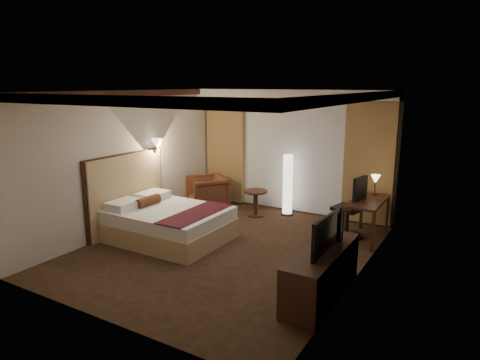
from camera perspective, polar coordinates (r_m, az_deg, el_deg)
The scene contains 21 objects.
floor at distance 7.59m, azimuth -1.56°, elevation -9.08°, with size 4.50×5.50×0.01m, color black.
ceiling at distance 7.05m, azimuth -1.69°, elevation 11.76°, with size 4.50×5.50×0.01m, color white.
back_wall at distance 9.60m, azimuth 7.18°, elevation 3.82°, with size 4.50×0.02×2.70m, color beige.
left_wall at distance 8.59m, azimuth -14.44°, elevation 2.48°, with size 0.02×5.50×2.70m, color beige.
right_wall at distance 6.32m, azimuth 15.92°, elevation -1.20°, with size 0.02×5.50×2.70m, color beige.
crown_molding at distance 7.05m, azimuth -1.69°, elevation 11.27°, with size 4.50×5.50×0.12m, color black, non-canonical shape.
soffit at distance 9.26m, azimuth 6.76°, elevation 11.28°, with size 4.50×0.50×0.20m, color white.
curtain_sheer at distance 9.54m, azimuth 6.97°, elevation 3.17°, with size 2.48×0.04×2.45m, color silver.
curtain_left_drape at distance 10.28m, azimuth -1.89°, elevation 3.94°, with size 1.00×0.14×2.45m, color #A2774A.
curtain_right_drape at distance 8.95m, azimuth 16.82°, elevation 2.08°, with size 1.00×0.14×2.45m, color #A2774A.
wall_sconce at distance 8.89m, azimuth -10.98°, elevation 4.74°, with size 0.24×0.24×0.24m, color white, non-canonical shape.
bed at distance 8.01m, azimuth -9.40°, elevation -5.80°, with size 2.04×1.59×0.60m, color white, non-canonical shape.
headboard at distance 8.56m, azimuth -14.80°, elevation -1.69°, with size 0.12×1.89×1.50m, color tan, non-canonical shape.
armchair at distance 9.74m, azimuth -4.34°, elevation -1.53°, with size 0.83×0.78×0.85m, color #432014.
side_table at distance 9.31m, azimuth 2.10°, elevation -3.10°, with size 0.51×0.51×0.56m, color black, non-canonical shape.
floor_lamp at distance 9.33m, azimuth 6.38°, elevation -0.64°, with size 0.28×0.28×1.35m, color white, non-canonical shape.
desk at distance 8.23m, azimuth 16.55°, elevation -5.09°, with size 0.55×1.24×0.75m, color black, non-canonical shape.
desk_lamp at distance 8.53m, azimuth 17.56°, elevation -0.74°, with size 0.18×0.18×0.34m, color #FFD899, non-canonical shape.
office_chair at distance 8.21m, azimuth 14.21°, elevation -3.40°, with size 0.57×0.57×1.19m, color black, non-canonical shape.
dresser at distance 5.96m, azimuth 10.82°, elevation -12.12°, with size 0.50×1.72×0.67m, color black, non-canonical shape.
television at distance 5.74m, azimuth 10.80°, elevation -6.44°, with size 0.99×0.57×0.13m, color black.
Camera 1 is at (3.76, -5.96, 2.82)m, focal length 32.00 mm.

